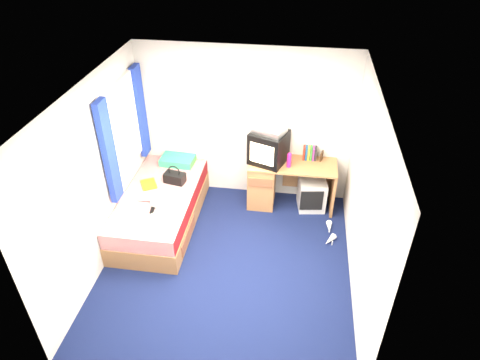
# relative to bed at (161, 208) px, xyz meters

# --- Properties ---
(ground) EXTENTS (3.40, 3.40, 0.00)m
(ground) POSITION_rel_bed_xyz_m (1.10, -0.70, -0.27)
(ground) COLOR #0C1438
(ground) RESTS_ON ground
(room_shell) EXTENTS (3.40, 3.40, 3.40)m
(room_shell) POSITION_rel_bed_xyz_m (1.10, -0.70, 1.18)
(room_shell) COLOR white
(room_shell) RESTS_ON ground
(bed) EXTENTS (1.01, 2.00, 0.54)m
(bed) POSITION_rel_bed_xyz_m (0.00, 0.00, 0.00)
(bed) COLOR #A97446
(bed) RESTS_ON ground
(pillow) EXTENTS (0.53, 0.36, 0.11)m
(pillow) POSITION_rel_bed_xyz_m (0.06, 0.81, 0.33)
(pillow) COLOR teal
(pillow) RESTS_ON bed
(desk) EXTENTS (1.30, 0.55, 0.75)m
(desk) POSITION_rel_bed_xyz_m (1.58, 0.74, 0.14)
(desk) COLOR #A97446
(desk) RESTS_ON ground
(storage_cube) EXTENTS (0.45, 0.45, 0.49)m
(storage_cube) POSITION_rel_bed_xyz_m (2.18, 0.70, -0.02)
(storage_cube) COLOR silver
(storage_cube) RESTS_ON ground
(crt_tv) EXTENTS (0.61, 0.59, 0.49)m
(crt_tv) POSITION_rel_bed_xyz_m (1.48, 0.74, 0.73)
(crt_tv) COLOR black
(crt_tv) RESTS_ON desk
(vcr) EXTENTS (0.53, 0.46, 0.08)m
(vcr) POSITION_rel_bed_xyz_m (1.48, 0.74, 1.01)
(vcr) COLOR #B4B4B6
(vcr) RESTS_ON crt_tv
(book_row) EXTENTS (0.20, 0.13, 0.20)m
(book_row) POSITION_rel_bed_xyz_m (2.09, 0.90, 0.58)
(book_row) COLOR maroon
(book_row) RESTS_ON desk
(picture_frame) EXTENTS (0.05, 0.12, 0.14)m
(picture_frame) POSITION_rel_bed_xyz_m (2.27, 0.89, 0.55)
(picture_frame) COLOR #332011
(picture_frame) RESTS_ON desk
(pink_water_bottle) EXTENTS (0.07, 0.07, 0.21)m
(pink_water_bottle) POSITION_rel_bed_xyz_m (1.80, 0.64, 0.59)
(pink_water_bottle) COLOR #E92184
(pink_water_bottle) RESTS_ON desk
(aerosol_can) EXTENTS (0.07, 0.07, 0.19)m
(aerosol_can) POSITION_rel_bed_xyz_m (1.71, 0.82, 0.58)
(aerosol_can) COLOR silver
(aerosol_can) RESTS_ON desk
(handbag) EXTENTS (0.33, 0.23, 0.28)m
(handbag) POSITION_rel_bed_xyz_m (0.16, 0.30, 0.35)
(handbag) COLOR black
(handbag) RESTS_ON bed
(towel) EXTENTS (0.32, 0.29, 0.09)m
(towel) POSITION_rel_bed_xyz_m (0.16, -0.26, 0.32)
(towel) COLOR silver
(towel) RESTS_ON bed
(magazine) EXTENTS (0.32, 0.35, 0.01)m
(magazine) POSITION_rel_bed_xyz_m (-0.21, 0.18, 0.28)
(magazine) COLOR gold
(magazine) RESTS_ON bed
(water_bottle) EXTENTS (0.21, 0.09, 0.07)m
(water_bottle) POSITION_rel_bed_xyz_m (-0.11, -0.20, 0.31)
(water_bottle) COLOR silver
(water_bottle) RESTS_ON bed
(colour_swatch_fan) EXTENTS (0.23, 0.15, 0.01)m
(colour_swatch_fan) POSITION_rel_bed_xyz_m (0.15, -0.51, 0.28)
(colour_swatch_fan) COLOR gold
(colour_swatch_fan) RESTS_ON bed
(remote_control) EXTENTS (0.07, 0.16, 0.02)m
(remote_control) POSITION_rel_bed_xyz_m (0.04, -0.39, 0.28)
(remote_control) COLOR black
(remote_control) RESTS_ON bed
(window_assembly) EXTENTS (0.11, 1.42, 1.40)m
(window_assembly) POSITION_rel_bed_xyz_m (-0.45, 0.20, 1.15)
(window_assembly) COLOR silver
(window_assembly) RESTS_ON room_shell
(white_heels) EXTENTS (0.20, 0.50, 0.09)m
(white_heels) POSITION_rel_bed_xyz_m (2.46, 0.05, -0.23)
(white_heels) COLOR white
(white_heels) RESTS_ON ground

